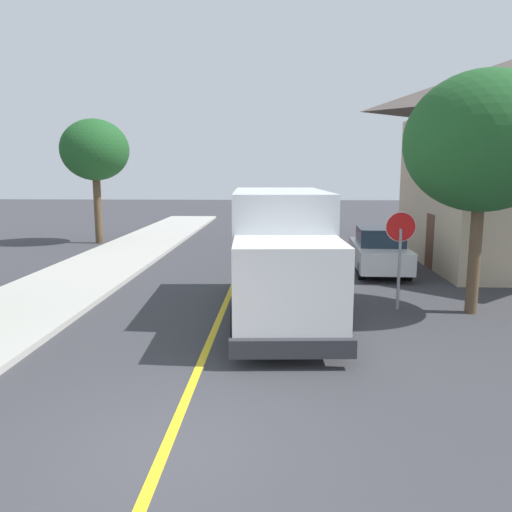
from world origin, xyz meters
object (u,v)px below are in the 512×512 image
object	(u,v)px
box_truck	(281,247)
parked_van_across	(379,251)
parked_car_mid	(298,226)
stop_sign	(400,242)
street_tree_down_block	(95,151)
parked_car_far	(296,216)
parked_car_furthest	(289,209)
parked_car_near	(287,243)
street_tree_far_side	(483,142)

from	to	relation	value
box_truck	parked_van_across	world-z (taller)	box_truck
box_truck	parked_car_mid	size ratio (longest dim) A/B	1.64
stop_sign	street_tree_down_block	size ratio (longest dim) A/B	0.42
parked_car_far	stop_sign	world-z (taller)	stop_sign
parked_car_mid	parked_van_across	distance (m)	9.20
box_truck	parked_car_mid	world-z (taller)	box_truck
box_truck	parked_car_furthest	bearing A→B (deg)	88.57
box_truck	parked_car_near	xyz separation A→B (m)	(0.28, 7.69, -0.97)
parked_van_across	street_tree_down_block	distance (m)	15.39
box_truck	stop_sign	world-z (taller)	box_truck
box_truck	parked_van_across	size ratio (longest dim) A/B	1.64
parked_car_near	parked_car_furthest	bearing A→B (deg)	88.85
street_tree_far_side	street_tree_down_block	distance (m)	19.12
stop_sign	parked_car_mid	bearing A→B (deg)	99.23
street_tree_far_side	parked_car_near	bearing A→B (deg)	122.80
parked_car_near	parked_car_mid	xyz separation A→B (m)	(0.64, 6.79, 0.00)
parked_car_mid	box_truck	bearing A→B (deg)	-93.65
street_tree_down_block	stop_sign	bearing A→B (deg)	-43.95
box_truck	street_tree_down_block	world-z (taller)	street_tree_down_block
parked_van_across	street_tree_down_block	size ratio (longest dim) A/B	0.71
parked_car_furthest	parked_van_across	xyz separation A→B (m)	(2.98, -20.85, 0.00)
street_tree_down_block	box_truck	bearing A→B (deg)	-53.46
parked_car_mid	street_tree_far_side	bearing A→B (deg)	-73.78
box_truck	parked_car_furthest	size ratio (longest dim) A/B	1.65
parked_car_near	parked_van_across	size ratio (longest dim) A/B	1.00
parked_car_furthest	box_truck	bearing A→B (deg)	-91.43
box_truck	parked_car_near	bearing A→B (deg)	87.88
street_tree_down_block	parked_car_mid	bearing A→B (deg)	9.47
box_truck	parked_car_far	size ratio (longest dim) A/B	1.64
parked_car_far	parked_car_furthest	world-z (taller)	same
parked_car_far	stop_sign	distance (m)	19.62
parked_van_across	stop_sign	distance (m)	5.26
parked_car_far	street_tree_far_side	distance (m)	20.49
parked_car_mid	parked_car_furthest	world-z (taller)	same
stop_sign	box_truck	bearing A→B (deg)	-169.79
street_tree_far_side	street_tree_down_block	xyz separation A→B (m)	(-14.50, 12.46, 0.31)
parked_car_mid	street_tree_down_block	xyz separation A→B (m)	(-10.37, -1.73, 3.95)
parked_car_near	stop_sign	distance (m)	7.76
parked_car_mid	parked_car_furthest	distance (m)	12.07
parked_car_near	parked_car_mid	size ratio (longest dim) A/B	1.00
parked_car_far	box_truck	bearing A→B (deg)	-92.91
box_truck	parked_car_furthest	distance (m)	26.57
box_truck	parked_car_mid	distance (m)	14.54
parked_car_far	parked_van_across	distance (m)	14.59
parked_car_near	street_tree_down_block	world-z (taller)	street_tree_down_block
parked_van_across	box_truck	bearing A→B (deg)	-122.61
parked_car_far	parked_car_furthest	xyz separation A→B (m)	(-0.36, 6.50, 0.00)
stop_sign	street_tree_far_side	xyz separation A→B (m)	(1.87, -0.28, 2.57)
parked_car_mid	parked_car_far	size ratio (longest dim) A/B	1.00
parked_car_furthest	stop_sign	distance (m)	26.12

